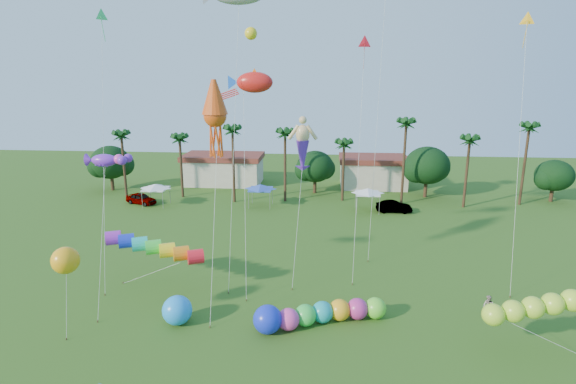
# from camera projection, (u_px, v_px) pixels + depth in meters

# --- Properties ---
(tree_line) EXTENTS (69.46, 8.91, 11.00)m
(tree_line) POSITION_uv_depth(u_px,v_px,m) (333.00, 166.00, 65.15)
(tree_line) COLOR #3A2819
(tree_line) RESTS_ON ground
(buildings_row) EXTENTS (35.00, 7.00, 4.00)m
(buildings_row) POSITION_uv_depth(u_px,v_px,m) (290.00, 172.00, 72.07)
(buildings_row) COLOR beige
(buildings_row) RESTS_ON ground
(tent_row) EXTENTS (31.00, 4.00, 0.60)m
(tent_row) POSITION_uv_depth(u_px,v_px,m) (260.00, 188.00, 58.93)
(tent_row) COLOR white
(tent_row) RESTS_ON ground
(car_a) EXTENTS (4.75, 3.28, 1.50)m
(car_a) POSITION_uv_depth(u_px,v_px,m) (141.00, 199.00, 61.31)
(car_a) COLOR #4C4C54
(car_a) RESTS_ON ground
(car_b) EXTENTS (4.50, 1.62, 1.48)m
(car_b) POSITION_uv_depth(u_px,v_px,m) (394.00, 207.00, 57.47)
(car_b) COLOR #4C4C54
(car_b) RESTS_ON ground
(spectator_b) EXTENTS (0.92, 1.00, 1.65)m
(spectator_b) POSITION_uv_depth(u_px,v_px,m) (488.00, 307.00, 32.22)
(spectator_b) COLOR #A8948C
(spectator_b) RESTS_ON ground
(caterpillar_inflatable) EXTENTS (9.48, 4.61, 1.97)m
(caterpillar_inflatable) POSITION_uv_depth(u_px,v_px,m) (316.00, 314.00, 31.22)
(caterpillar_inflatable) COLOR #EF3FA1
(caterpillar_inflatable) RESTS_ON ground
(blue_ball) EXTENTS (2.08, 2.08, 2.08)m
(blue_ball) POSITION_uv_depth(u_px,v_px,m) (177.00, 310.00, 31.30)
(blue_ball) COLOR #1C91FE
(blue_ball) RESTS_ON ground
(rainbow_tube) EXTENTS (8.95, 3.12, 3.79)m
(rainbow_tube) POSITION_uv_depth(u_px,v_px,m) (169.00, 256.00, 35.22)
(rainbow_tube) COLOR red
(rainbow_tube) RESTS_ON ground
(green_worm) EXTENTS (9.53, 2.59, 3.53)m
(green_worm) POSITION_uv_depth(u_px,v_px,m) (493.00, 315.00, 27.44)
(green_worm) COLOR #B3E332
(green_worm) RESTS_ON ground
(orange_ball_kite) EXTENTS (2.21, 2.21, 6.37)m
(orange_ball_kite) POSITION_uv_depth(u_px,v_px,m) (65.00, 260.00, 28.57)
(orange_ball_kite) COLOR #FBA414
(orange_ball_kite) RESTS_ON ground
(merman_kite) EXTENTS (1.88, 4.78, 13.30)m
(merman_kite) POSITION_uv_depth(u_px,v_px,m) (303.00, 148.00, 37.73)
(merman_kite) COLOR #DDB87D
(merman_kite) RESTS_ON ground
(fish_kite) EXTENTS (4.67, 7.09, 17.35)m
(fish_kite) POSITION_uv_depth(u_px,v_px,m) (255.00, 82.00, 36.37)
(fish_kite) COLOR red
(fish_kite) RESTS_ON ground
(squid_kite) EXTENTS (2.46, 6.04, 16.79)m
(squid_kite) POSITION_uv_depth(u_px,v_px,m) (215.00, 116.00, 32.12)
(squid_kite) COLOR #DF4A12
(squid_kite) RESTS_ON ground
(lobster_kite) EXTENTS (3.77, 5.55, 11.54)m
(lobster_kite) POSITION_uv_depth(u_px,v_px,m) (104.00, 160.00, 33.03)
(lobster_kite) COLOR purple
(lobster_kite) RESTS_ON ground
(delta_kite_red) EXTENTS (1.28, 5.10, 20.20)m
(delta_kite_red) POSITION_uv_depth(u_px,v_px,m) (364.00, 47.00, 37.17)
(delta_kite_red) COLOR red
(delta_kite_red) RESTS_ON ground
(delta_kite_yellow) EXTENTS (1.25, 4.88, 21.70)m
(delta_kite_yellow) POSITION_uv_depth(u_px,v_px,m) (527.00, 25.00, 34.36)
(delta_kite_yellow) COLOR #FFB11A
(delta_kite_yellow) RESTS_ON ground
(delta_kite_green) EXTENTS (0.86, 4.44, 21.90)m
(delta_kite_green) POSITION_uv_depth(u_px,v_px,m) (102.00, 23.00, 34.11)
(delta_kite_green) COLOR #35E473
(delta_kite_green) RESTS_ON ground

